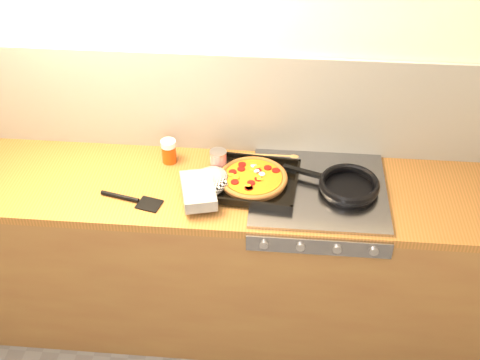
# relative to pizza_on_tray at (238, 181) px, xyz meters

# --- Properties ---
(room_shell) EXTENTS (3.20, 3.20, 3.20)m
(room_shell) POSITION_rel_pizza_on_tray_xyz_m (-0.09, 0.31, 0.21)
(room_shell) COLOR white
(room_shell) RESTS_ON ground
(counter_run) EXTENTS (3.20, 0.62, 0.90)m
(counter_run) POSITION_rel_pizza_on_tray_xyz_m (-0.09, 0.02, -0.49)
(counter_run) COLOR brown
(counter_run) RESTS_ON ground
(stovetop) EXTENTS (0.60, 0.56, 0.02)m
(stovetop) POSITION_rel_pizza_on_tray_xyz_m (0.36, 0.02, -0.04)
(stovetop) COLOR gray
(stovetop) RESTS_ON counter_run
(pizza_on_tray) EXTENTS (0.54, 0.44, 0.07)m
(pizza_on_tray) POSITION_rel_pizza_on_tray_xyz_m (0.00, 0.00, 0.00)
(pizza_on_tray) COLOR black
(pizza_on_tray) RESTS_ON stovetop
(frying_pan) EXTENTS (0.47, 0.34, 0.04)m
(frying_pan) POSITION_rel_pizza_on_tray_xyz_m (0.48, 0.02, -0.00)
(frying_pan) COLOR black
(frying_pan) RESTS_ON stovetop
(tomato_can) EXTENTS (0.10, 0.10, 0.11)m
(tomato_can) POSITION_rel_pizza_on_tray_xyz_m (-0.10, 0.12, 0.01)
(tomato_can) COLOR maroon
(tomato_can) RESTS_ON counter_run
(juice_glass) EXTENTS (0.09, 0.09, 0.12)m
(juice_glass) POSITION_rel_pizza_on_tray_xyz_m (-0.34, 0.18, 0.02)
(juice_glass) COLOR #C33C0B
(juice_glass) RESTS_ON counter_run
(wooden_spoon) EXTENTS (0.30, 0.04, 0.02)m
(wooden_spoon) POSITION_rel_pizza_on_tray_xyz_m (0.15, 0.25, -0.03)
(wooden_spoon) COLOR #A17644
(wooden_spoon) RESTS_ON counter_run
(black_spatula) EXTENTS (0.29, 0.12, 0.02)m
(black_spatula) POSITION_rel_pizza_on_tray_xyz_m (-0.45, -0.13, -0.04)
(black_spatula) COLOR black
(black_spatula) RESTS_ON counter_run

